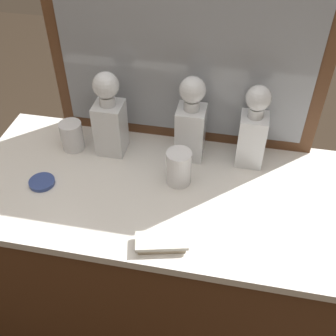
{
  "coord_description": "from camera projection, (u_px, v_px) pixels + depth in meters",
  "views": [
    {
      "loc": [
        0.17,
        -0.85,
        1.66
      ],
      "look_at": [
        0.0,
        0.0,
        0.89
      ],
      "focal_mm": 44.29,
      "sensor_mm": 36.0,
      "label": 1
    }
  ],
  "objects": [
    {
      "name": "ground_plane",
      "position": [
        168.0,
        324.0,
        1.75
      ],
      "size": [
        6.0,
        6.0,
        0.0
      ],
      "primitive_type": "plane",
      "color": "#2D2319"
    },
    {
      "name": "dresser",
      "position": [
        168.0,
        268.0,
        1.48
      ],
      "size": [
        1.2,
        0.55,
        0.81
      ],
      "color": "brown",
      "rests_on": "ground_plane"
    },
    {
      "name": "dresser_mirror",
      "position": [
        185.0,
        47.0,
        1.18
      ],
      "size": [
        0.83,
        0.03,
        0.64
      ],
      "color": "brown",
      "rests_on": "dresser"
    },
    {
      "name": "crystal_decanter_far_left",
      "position": [
        110.0,
        121.0,
        1.27
      ],
      "size": [
        0.09,
        0.09,
        0.28
      ],
      "color": "white",
      "rests_on": "dresser"
    },
    {
      "name": "crystal_decanter_rear",
      "position": [
        191.0,
        126.0,
        1.26
      ],
      "size": [
        0.09,
        0.09,
        0.28
      ],
      "color": "white",
      "rests_on": "dresser"
    },
    {
      "name": "crystal_decanter_far_right",
      "position": [
        252.0,
        134.0,
        1.23
      ],
      "size": [
        0.08,
        0.08,
        0.27
      ],
      "color": "white",
      "rests_on": "dresser"
    },
    {
      "name": "crystal_tumbler_center",
      "position": [
        72.0,
        137.0,
        1.33
      ],
      "size": [
        0.07,
        0.07,
        0.1
      ],
      "color": "white",
      "rests_on": "dresser"
    },
    {
      "name": "crystal_tumbler_left",
      "position": [
        179.0,
        168.0,
        1.2
      ],
      "size": [
        0.07,
        0.07,
        0.11
      ],
      "color": "white",
      "rests_on": "dresser"
    },
    {
      "name": "silver_brush_center",
      "position": [
        162.0,
        242.0,
        1.05
      ],
      "size": [
        0.14,
        0.09,
        0.02
      ],
      "color": "#B7A88C",
      "rests_on": "dresser"
    },
    {
      "name": "porcelain_dish",
      "position": [
        42.0,
        182.0,
        1.22
      ],
      "size": [
        0.08,
        0.08,
        0.01
      ],
      "color": "#33478C",
      "rests_on": "dresser"
    }
  ]
}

